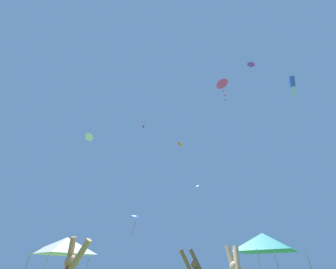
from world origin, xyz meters
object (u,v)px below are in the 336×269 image
kite_orange_box (180,144)px  kite_red_diamond (144,127)px  kite_green_delta (197,186)px  canopy_tent_teal (264,242)px  kite_blue_delta (136,217)px  kite_magenta_delta (222,84)px  kite_white_delta (89,137)px  canopy_tent_white (65,246)px  kite_blue_box (292,82)px  kite_purple_delta (251,64)px

kite_orange_box → kite_red_diamond: size_ratio=0.81×
kite_green_delta → kite_red_diamond: size_ratio=1.11×
canopy_tent_teal → kite_blue_delta: (-8.18, 18.44, 5.14)m
kite_magenta_delta → kite_green_delta: size_ratio=1.63×
canopy_tent_teal → kite_white_delta: kite_white_delta is taller
kite_magenta_delta → kite_green_delta: (1.79, 19.21, -5.05)m
canopy_tent_white → kite_orange_box: (11.55, 15.59, 18.79)m
kite_magenta_delta → kite_blue_box: 6.91m
kite_orange_box → kite_green_delta: bearing=30.0°
kite_orange_box → kite_purple_delta: (7.84, -15.60, 4.97)m
canopy_tent_white → canopy_tent_teal: bearing=-13.4°
kite_orange_box → kite_purple_delta: kite_purple_delta is taller
kite_green_delta → kite_red_diamond: 16.48m
kite_orange_box → canopy_tent_teal: bearing=-87.1°
kite_white_delta → kite_blue_delta: bearing=49.0°
kite_magenta_delta → kite_blue_delta: bearing=116.4°
kite_red_diamond → kite_green_delta: bearing=-2.2°
canopy_tent_teal → kite_red_diamond: size_ratio=2.40×
kite_magenta_delta → canopy_tent_white: bearing=172.0°
kite_blue_delta → kite_orange_box: bearing=1.1°
canopy_tent_teal → kite_green_delta: (2.19, 20.39, 11.04)m
kite_orange_box → kite_purple_delta: bearing=-63.3°
kite_purple_delta → kite_green_delta: kite_purple_delta is taller
kite_blue_delta → kite_purple_delta: 28.46m
canopy_tent_white → kite_blue_delta: kite_blue_delta is taller
kite_blue_delta → kite_purple_delta: (15.07, -15.47, 18.53)m
kite_blue_delta → kite_red_diamond: (-0.11, 2.36, 18.61)m
kite_blue_delta → kite_orange_box: size_ratio=2.47×
canopy_tent_white → kite_green_delta: size_ratio=2.09×
kite_purple_delta → kite_red_diamond: (-15.18, 17.82, 0.08)m
canopy_tent_teal → canopy_tent_white: (-12.49, 2.99, -0.08)m
canopy_tent_teal → kite_blue_box: 13.92m
canopy_tent_teal → kite_red_diamond: kite_red_diamond is taller
kite_orange_box → kite_blue_delta: bearing=-178.9°
kite_purple_delta → kite_magenta_delta: bearing=-164.5°
kite_blue_box → kite_red_diamond: (-13.38, 23.41, 11.06)m
kite_white_delta → canopy_tent_teal: bearing=-34.0°
canopy_tent_teal → kite_white_delta: size_ratio=2.59×
kite_magenta_delta → kite_orange_box: (-1.35, 17.40, 2.62)m
kite_orange_box → kite_purple_delta: 18.16m
kite_blue_box → kite_purple_delta: bearing=72.1°
canopy_tent_white → kite_green_delta: kite_green_delta is taller
kite_blue_delta → kite_blue_box: 26.01m
canopy_tent_white → kite_green_delta: bearing=49.8°
kite_magenta_delta → kite_blue_box: kite_magenta_delta is taller
canopy_tent_teal → kite_red_diamond: 32.64m
kite_red_diamond → kite_purple_delta: bearing=-49.6°
kite_white_delta → kite_red_diamond: kite_red_diamond is taller
kite_green_delta → kite_blue_box: bearing=-82.8°
kite_blue_delta → kite_blue_box: size_ratio=1.25×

